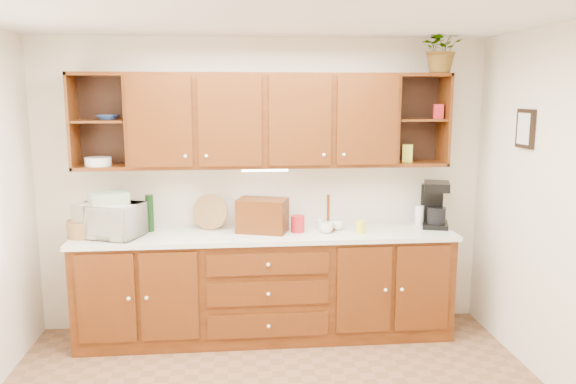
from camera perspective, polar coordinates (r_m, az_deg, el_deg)
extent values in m
plane|color=white|center=(3.29, -1.00, 18.41)|extent=(4.00, 4.00, 0.00)
plane|color=#EEE2C8|center=(5.07, -2.49, 0.69)|extent=(4.00, 0.00, 4.00)
cube|color=#3C1906|center=(4.99, -2.23, -9.55)|extent=(3.20, 0.60, 0.90)
cube|color=white|center=(4.84, -2.26, -4.35)|extent=(3.24, 0.64, 0.04)
cube|color=#3C1906|center=(4.84, -2.44, 7.27)|extent=(2.30, 0.33, 0.80)
cube|color=black|center=(5.11, -18.23, 6.93)|extent=(0.45, 0.02, 0.80)
cube|color=black|center=(5.25, 12.76, 7.25)|extent=(0.45, 0.02, 0.80)
cube|color=#3C1906|center=(4.96, -18.61, 6.83)|extent=(0.43, 0.30, 0.02)
cube|color=#3C1906|center=(5.10, 13.29, 7.16)|extent=(0.43, 0.30, 0.02)
cube|color=#3C1906|center=(5.10, 13.47, 11.48)|extent=(0.45, 0.33, 0.03)
cube|color=white|center=(4.83, -2.37, 2.27)|extent=(0.40, 0.05, 0.02)
cube|color=black|center=(4.72, 22.97, 5.94)|extent=(0.03, 0.24, 0.30)
cylinder|color=olive|center=(4.97, -20.07, -3.50)|extent=(0.26, 0.26, 0.14)
imported|color=beige|center=(4.89, -17.65, -2.72)|extent=(0.60, 0.51, 0.28)
cube|color=#C1BF5B|center=(4.86, -17.76, -0.58)|extent=(0.36, 0.32, 0.09)
cylinder|color=black|center=(4.98, -13.87, -2.09)|extent=(0.07, 0.07, 0.32)
cylinder|color=olive|center=(4.99, -7.88, -3.66)|extent=(0.32, 0.16, 0.31)
cube|color=#3C1906|center=(4.83, -2.61, -2.40)|extent=(0.47, 0.37, 0.29)
cylinder|color=#3C1906|center=(4.87, 4.11, -2.12)|extent=(0.03, 0.03, 0.32)
cylinder|color=#3C1906|center=(4.91, 4.09, -3.83)|extent=(0.13, 0.13, 0.02)
imported|color=white|center=(4.93, 5.01, -3.34)|extent=(0.14, 0.14, 0.09)
imported|color=white|center=(4.95, 3.34, -3.25)|extent=(0.14, 0.14, 0.09)
imported|color=white|center=(4.82, 3.92, -3.63)|extent=(0.14, 0.14, 0.09)
cylinder|color=#AD191F|center=(4.84, 0.99, -3.25)|extent=(0.13, 0.13, 0.14)
cylinder|color=white|center=(5.19, 13.20, -2.37)|extent=(0.08, 0.08, 0.19)
cylinder|color=yellow|center=(4.85, 7.40, -3.53)|extent=(0.09, 0.09, 0.10)
cube|color=black|center=(5.20, 14.71, -3.21)|extent=(0.29, 0.34, 0.04)
cube|color=black|center=(5.26, 14.39, -1.11)|extent=(0.21, 0.12, 0.35)
cube|color=black|center=(5.13, 14.88, 0.56)|extent=(0.29, 0.34, 0.08)
cylinder|color=black|center=(5.16, 14.83, -2.33)|extent=(0.21, 0.21, 0.15)
imported|color=navy|center=(4.94, -17.82, 7.22)|extent=(0.22, 0.22, 0.04)
cylinder|color=white|center=(4.97, -18.73, 2.95)|extent=(0.24, 0.24, 0.07)
cube|color=yellow|center=(5.08, 12.05, 3.88)|extent=(0.11, 0.09, 0.15)
cube|color=#AD191F|center=(5.11, 15.01, 7.91)|extent=(0.10, 0.09, 0.13)
imported|color=#999999|center=(5.10, 15.35, 13.90)|extent=(0.45, 0.42, 0.42)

